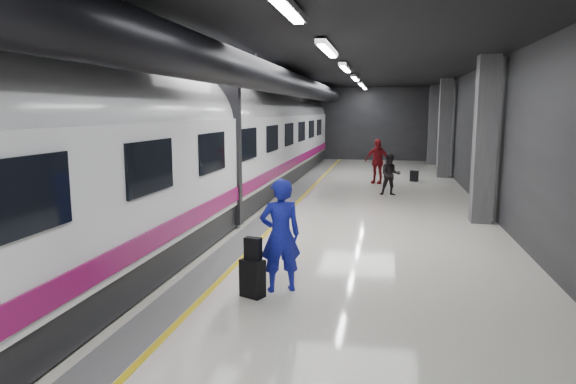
{
  "coord_description": "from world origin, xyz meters",
  "views": [
    {
      "loc": [
        1.94,
        -12.65,
        3.04
      ],
      "look_at": [
        -0.15,
        -1.77,
        1.29
      ],
      "focal_mm": 32.0,
      "sensor_mm": 36.0,
      "label": 1
    }
  ],
  "objects": [
    {
      "name": "ground",
      "position": [
        0.0,
        0.0,
        0.0
      ],
      "size": [
        40.0,
        40.0,
        0.0
      ],
      "primitive_type": "plane",
      "color": "silver",
      "rests_on": "ground"
    },
    {
      "name": "platform_hall",
      "position": [
        -0.29,
        0.96,
        3.54
      ],
      "size": [
        10.02,
        40.02,
        4.51
      ],
      "color": "black",
      "rests_on": "ground"
    },
    {
      "name": "train",
      "position": [
        -3.25,
        -0.0,
        2.07
      ],
      "size": [
        3.05,
        38.0,
        4.05
      ],
      "color": "black",
      "rests_on": "ground"
    },
    {
      "name": "traveler_main",
      "position": [
        0.23,
        -4.41,
        0.97
      ],
      "size": [
        0.84,
        0.72,
        1.94
      ],
      "primitive_type": "imported",
      "rotation": [
        0.0,
        0.0,
        3.57
      ],
      "color": "#1820BB",
      "rests_on": "ground"
    },
    {
      "name": "suitcase_main",
      "position": [
        -0.16,
        -4.79,
        0.31
      ],
      "size": [
        0.45,
        0.38,
        0.63
      ],
      "primitive_type": "cube",
      "rotation": [
        0.0,
        0.0,
        -0.43
      ],
      "color": "black",
      "rests_on": "ground"
    },
    {
      "name": "shoulder_bag",
      "position": [
        -0.16,
        -4.75,
        0.81
      ],
      "size": [
        0.3,
        0.2,
        0.37
      ],
      "primitive_type": "cube",
      "rotation": [
        0.0,
        0.0,
        -0.2
      ],
      "color": "black",
      "rests_on": "suitcase_main"
    },
    {
      "name": "traveler_far_a",
      "position": [
        2.11,
        6.18,
        0.76
      ],
      "size": [
        0.78,
        0.63,
        1.52
      ],
      "primitive_type": "imported",
      "rotation": [
        0.0,
        0.0,
        0.07
      ],
      "color": "black",
      "rests_on": "ground"
    },
    {
      "name": "traveler_far_b",
      "position": [
        1.57,
        9.27,
        0.94
      ],
      "size": [
        1.2,
        0.83,
        1.89
      ],
      "primitive_type": "imported",
      "rotation": [
        0.0,
        0.0,
        -0.36
      ],
      "color": "maroon",
      "rests_on": "ground"
    },
    {
      "name": "suitcase_far",
      "position": [
        3.17,
        10.19,
        0.24
      ],
      "size": [
        0.38,
        0.32,
        0.47
      ],
      "primitive_type": "cube",
      "rotation": [
        0.0,
        0.0,
        -0.42
      ],
      "color": "black",
      "rests_on": "ground"
    }
  ]
}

